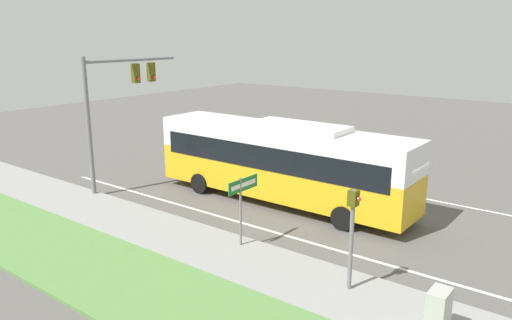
{
  "coord_description": "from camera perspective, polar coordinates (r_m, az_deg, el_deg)",
  "views": [
    {
      "loc": [
        -17.68,
        -6.94,
        7.14
      ],
      "look_at": [
        -1.1,
        5.72,
        1.82
      ],
      "focal_mm": 35.0,
      "sensor_mm": 36.0,
      "label": 1
    }
  ],
  "objects": [
    {
      "name": "utility_cabinet",
      "position": [
        13.06,
        20.09,
        -16.12
      ],
      "size": [
        0.69,
        0.45,
        1.19
      ],
      "color": "#A8A8A3",
      "rests_on": "sidewalk"
    },
    {
      "name": "lane_divider_near",
      "position": [
        17.24,
        10.28,
        -10.39
      ],
      "size": [
        0.14,
        30.0,
        0.01
      ],
      "color": "silver",
      "rests_on": "ground_plane"
    },
    {
      "name": "sidewalk",
      "position": [
        15.16,
        5.64,
        -13.6
      ],
      "size": [
        2.8,
        80.0,
        0.12
      ],
      "color": "gray",
      "rests_on": "ground_plane"
    },
    {
      "name": "pedestrian_signal",
      "position": [
        14.0,
        10.95,
        -7.19
      ],
      "size": [
        0.28,
        0.34,
        3.04
      ],
      "color": "slate",
      "rests_on": "ground_plane"
    },
    {
      "name": "ground_plane",
      "position": [
        20.29,
        14.99,
        -6.82
      ],
      "size": [
        80.0,
        80.0,
        0.0
      ],
      "primitive_type": "plane",
      "color": "#565451"
    },
    {
      "name": "lane_divider_far",
      "position": [
        23.49,
        18.4,
        -4.14
      ],
      "size": [
        0.14,
        30.0,
        0.01
      ],
      "color": "silver",
      "rests_on": "ground_plane"
    },
    {
      "name": "signal_gantry",
      "position": [
        23.76,
        -15.67,
        7.09
      ],
      "size": [
        5.26,
        0.41,
        6.18
      ],
      "color": "slate",
      "rests_on": "ground_plane"
    },
    {
      "name": "bus",
      "position": [
        21.25,
        2.86,
        0.16
      ],
      "size": [
        2.63,
        11.79,
        3.55
      ],
      "color": "gold",
      "rests_on": "ground_plane"
    },
    {
      "name": "street_sign",
      "position": [
        16.76,
        -1.6,
        -4.25
      ],
      "size": [
        1.51,
        0.08,
        2.5
      ],
      "color": "slate",
      "rests_on": "ground_plane"
    }
  ]
}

